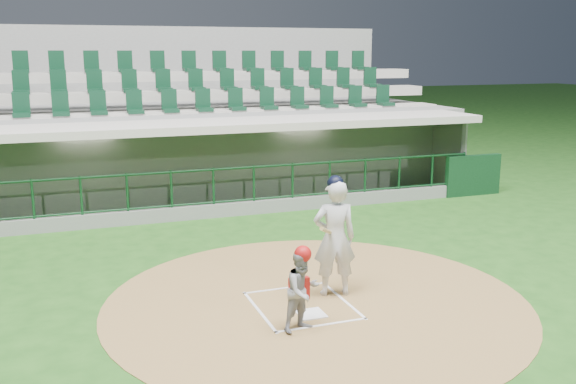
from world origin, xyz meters
The scene contains 8 objects.
ground centered at (0.00, 0.00, 0.00)m, with size 120.00×120.00×0.00m, color #1B4915.
dirt_circle centered at (0.30, -0.20, 0.01)m, with size 7.20×7.20×0.01m, color brown.
home_plate centered at (0.00, -0.70, 0.02)m, with size 0.43×0.43×0.02m, color white.
batter_box_chalk centered at (0.00, -0.30, 0.02)m, with size 1.55×1.80×0.01m.
dugout_structure centered at (0.10, 7.84, 0.95)m, with size 16.40×3.70×3.00m.
seating_deck centered at (0.00, 10.91, 1.42)m, with size 17.00×6.72×5.15m.
batter centered at (0.71, -0.01, 1.06)m, with size 0.95×0.96×2.12m.
catcher centered at (-0.34, -1.18, 0.67)m, with size 0.73×0.65×1.34m.
Camera 1 is at (-3.65, -9.68, 4.17)m, focal length 40.00 mm.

